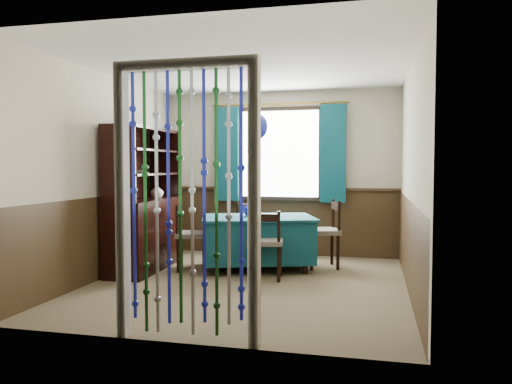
% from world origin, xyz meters
% --- Properties ---
extents(floor, '(4.00, 4.00, 0.00)m').
position_xyz_m(floor, '(0.00, 0.00, 0.00)').
color(floor, brown).
rests_on(floor, ground).
extents(ceiling, '(4.00, 4.00, 0.00)m').
position_xyz_m(ceiling, '(0.00, 0.00, 2.50)').
color(ceiling, silver).
rests_on(ceiling, ground).
extents(wall_back, '(3.60, 0.00, 3.60)m').
position_xyz_m(wall_back, '(0.00, 2.00, 1.25)').
color(wall_back, '#BFB59C').
rests_on(wall_back, ground).
extents(wall_front, '(3.60, 0.00, 3.60)m').
position_xyz_m(wall_front, '(0.00, -2.00, 1.25)').
color(wall_front, '#BFB59C').
rests_on(wall_front, ground).
extents(wall_left, '(0.00, 4.00, 4.00)m').
position_xyz_m(wall_left, '(-1.80, 0.00, 1.25)').
color(wall_left, '#BFB59C').
rests_on(wall_left, ground).
extents(wall_right, '(0.00, 4.00, 4.00)m').
position_xyz_m(wall_right, '(1.80, 0.00, 1.25)').
color(wall_right, '#BFB59C').
rests_on(wall_right, ground).
extents(wainscot_back, '(3.60, 0.00, 3.60)m').
position_xyz_m(wainscot_back, '(0.00, 1.99, 0.50)').
color(wainscot_back, '#382615').
rests_on(wainscot_back, ground).
extents(wainscot_front, '(3.60, 0.00, 3.60)m').
position_xyz_m(wainscot_front, '(0.00, -1.99, 0.50)').
color(wainscot_front, '#382615').
rests_on(wainscot_front, ground).
extents(wainscot_left, '(0.00, 4.00, 4.00)m').
position_xyz_m(wainscot_left, '(-1.79, 0.00, 0.50)').
color(wainscot_left, '#382615').
rests_on(wainscot_left, ground).
extents(wainscot_right, '(0.00, 4.00, 4.00)m').
position_xyz_m(wainscot_right, '(1.79, 0.00, 0.50)').
color(wainscot_right, '#382615').
rests_on(wainscot_right, ground).
extents(window, '(1.32, 0.12, 1.42)m').
position_xyz_m(window, '(0.00, 1.95, 1.55)').
color(window, black).
rests_on(window, wall_back).
extents(doorway, '(1.16, 0.12, 2.18)m').
position_xyz_m(doorway, '(0.00, -1.94, 1.05)').
color(doorway, silver).
rests_on(doorway, ground).
extents(dining_table, '(1.70, 1.43, 0.70)m').
position_xyz_m(dining_table, '(-0.08, 0.84, 0.41)').
color(dining_table, '#0E3F4C').
rests_on(dining_table, floor).
extents(chair_near, '(0.46, 0.45, 0.84)m').
position_xyz_m(chair_near, '(0.15, 0.26, 0.45)').
color(chair_near, black).
rests_on(chair_near, floor).
extents(chair_far, '(0.56, 0.56, 0.84)m').
position_xyz_m(chair_far, '(-0.32, 1.47, 0.45)').
color(chair_far, black).
rests_on(chair_far, floor).
extents(chair_left, '(0.51, 0.52, 0.87)m').
position_xyz_m(chair_left, '(-0.94, 0.59, 0.46)').
color(chair_left, black).
rests_on(chair_left, floor).
extents(chair_right, '(0.54, 0.55, 0.91)m').
position_xyz_m(chair_right, '(0.77, 1.15, 0.48)').
color(chair_right, black).
rests_on(chair_right, floor).
extents(sideboard, '(0.54, 1.44, 1.86)m').
position_xyz_m(sideboard, '(-1.53, 0.46, 0.64)').
color(sideboard, black).
rests_on(sideboard, floor).
extents(pendant_lamp, '(0.27, 0.27, 0.79)m').
position_xyz_m(pendant_lamp, '(-0.08, 0.84, 1.88)').
color(pendant_lamp, olive).
rests_on(pendant_lamp, ceiling).
extents(vase_table, '(0.20, 0.20, 0.21)m').
position_xyz_m(vase_table, '(-0.19, 0.92, 0.80)').
color(vase_table, '#151E95').
rests_on(vase_table, dining_table).
extents(bowl_shelf, '(0.25, 0.25, 0.05)m').
position_xyz_m(bowl_shelf, '(-1.47, 0.22, 1.30)').
color(bowl_shelf, beige).
rests_on(bowl_shelf, sideboard).
extents(vase_sideboard, '(0.24, 0.24, 0.20)m').
position_xyz_m(vase_sideboard, '(-1.47, 0.75, 1.03)').
color(vase_sideboard, beige).
rests_on(vase_sideboard, sideboard).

